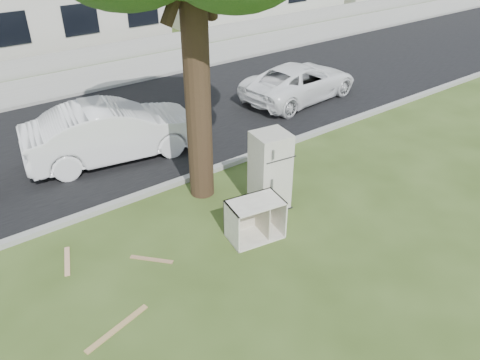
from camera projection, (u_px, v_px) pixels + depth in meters
ground at (266, 224)px, 9.64m from camera, size 120.00×120.00×0.00m
road at (137, 126)px, 13.76m from camera, size 120.00×7.00×0.01m
kerb_near at (202, 175)px, 11.32m from camera, size 120.00×0.18×0.12m
kerb_far at (91, 92)px, 16.20m from camera, size 120.00×0.18×0.12m
sidewalk at (76, 81)px, 17.19m from camera, size 120.00×2.80×0.01m
low_wall at (60, 61)px, 18.11m from camera, size 120.00×0.15×0.70m
fridge at (270, 171)px, 9.77m from camera, size 0.80×0.76×1.73m
cabinet at (255, 219)px, 9.07m from camera, size 1.14×0.82×0.82m
plank_a at (117, 328)px, 7.27m from camera, size 1.17×0.40×0.02m
plank_b at (152, 259)px, 8.67m from camera, size 0.62×0.67×0.02m
plank_c at (67, 261)px, 8.62m from camera, size 0.35×0.81×0.02m
car_center at (114, 131)px, 11.77m from camera, size 4.60×2.24×1.45m
car_right at (300, 82)px, 15.39m from camera, size 4.40×2.35×1.18m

